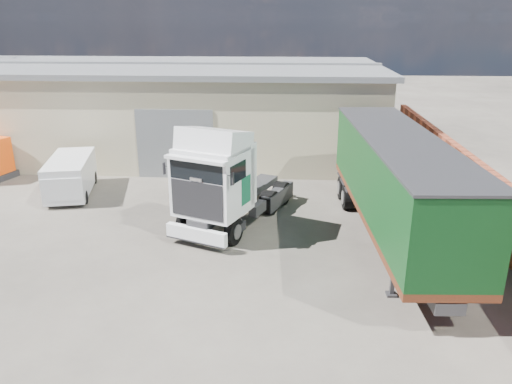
{
  "coord_description": "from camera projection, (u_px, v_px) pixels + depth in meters",
  "views": [
    {
      "loc": [
        3.67,
        -14.81,
        8.0
      ],
      "look_at": [
        2.6,
        3.0,
        1.73
      ],
      "focal_mm": 35.0,
      "sensor_mm": 36.0,
      "label": 1
    }
  ],
  "objects": [
    {
      "name": "brick_boundary_wall",
      "position": [
        467.0,
        184.0,
        21.4
      ],
      "size": [
        0.35,
        26.0,
        2.5
      ],
      "primitive_type": "cube",
      "color": "brown",
      "rests_on": "ground"
    },
    {
      "name": "warehouse",
      "position": [
        132.0,
        107.0,
        31.33
      ],
      "size": [
        30.6,
        12.6,
        5.42
      ],
      "color": "#B3AB8A",
      "rests_on": "ground"
    },
    {
      "name": "tractor_unit",
      "position": [
        224.0,
        185.0,
        19.44
      ],
      "size": [
        4.65,
        6.73,
        4.31
      ],
      "rotation": [
        0.0,
        0.0,
        -0.39
      ],
      "color": "black",
      "rests_on": "ground"
    },
    {
      "name": "box_trailer",
      "position": [
        396.0,
        179.0,
        18.07
      ],
      "size": [
        3.16,
        12.28,
        4.05
      ],
      "rotation": [
        0.0,
        0.0,
        0.05
      ],
      "color": "#2D2D30",
      "rests_on": "ground"
    },
    {
      "name": "ground",
      "position": [
        174.0,
        268.0,
        16.81
      ],
      "size": [
        120.0,
        120.0,
        0.0
      ],
      "primitive_type": "plane",
      "color": "black",
      "rests_on": "ground"
    },
    {
      "name": "panel_van",
      "position": [
        70.0,
        177.0,
        23.42
      ],
      "size": [
        2.66,
        4.59,
        1.76
      ],
      "rotation": [
        0.0,
        0.0,
        0.22
      ],
      "color": "black",
      "rests_on": "ground"
    }
  ]
}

